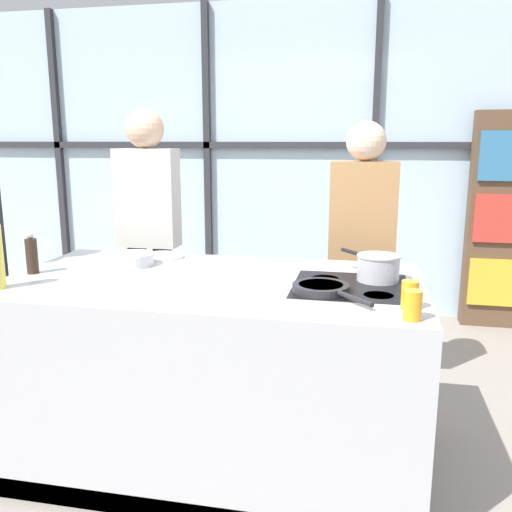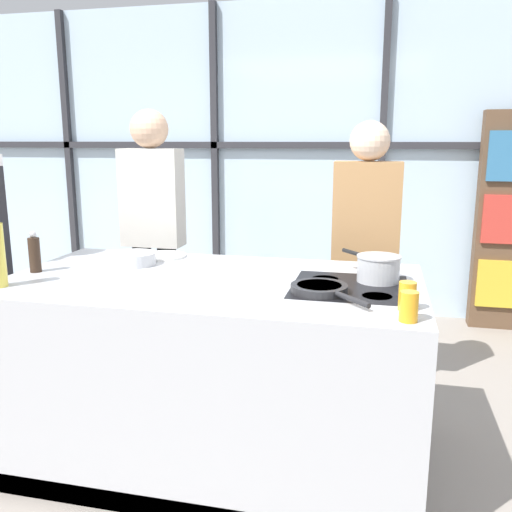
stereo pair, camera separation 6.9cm
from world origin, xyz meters
name	(u,v)px [view 1 (the left image)]	position (x,y,z in m)	size (l,w,h in m)	color
ground_plane	(215,453)	(0.00, 0.00, 0.00)	(18.00, 18.00, 0.00)	gray
back_window_wall	(289,160)	(0.00, 2.59, 1.40)	(6.40, 0.10, 2.80)	silver
bookshelf	(495,221)	(1.79, 2.41, 0.91)	(0.45, 0.19, 1.83)	brown
demo_island	(213,369)	(0.00, 0.00, 0.47)	(2.00, 1.08, 0.93)	#B7BABF
spectator_far_left	(149,224)	(-0.70, 0.92, 1.04)	(0.40, 0.25, 1.78)	black
spectator_center_left	(362,240)	(0.70, 0.92, 0.98)	(0.40, 0.24, 1.70)	#232838
frying_pan	(322,288)	(0.54, -0.13, 0.95)	(0.35, 0.38, 0.04)	#232326
saucepan	(378,267)	(0.78, 0.13, 1.00)	(0.29, 0.32, 0.12)	silver
white_plate	(161,256)	(-0.42, 0.41, 0.94)	(0.26, 0.26, 0.01)	white
mixing_bowl	(132,259)	(-0.50, 0.19, 0.97)	(0.23, 0.23, 0.07)	silver
pepper_grinder	(32,255)	(-0.91, -0.07, 1.03)	(0.06, 0.06, 0.21)	#332319
juice_glass_near	(413,305)	(0.90, -0.44, 0.99)	(0.07, 0.07, 0.11)	orange
juice_glass_far	(410,295)	(0.90, -0.30, 0.99)	(0.07, 0.07, 0.11)	orange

